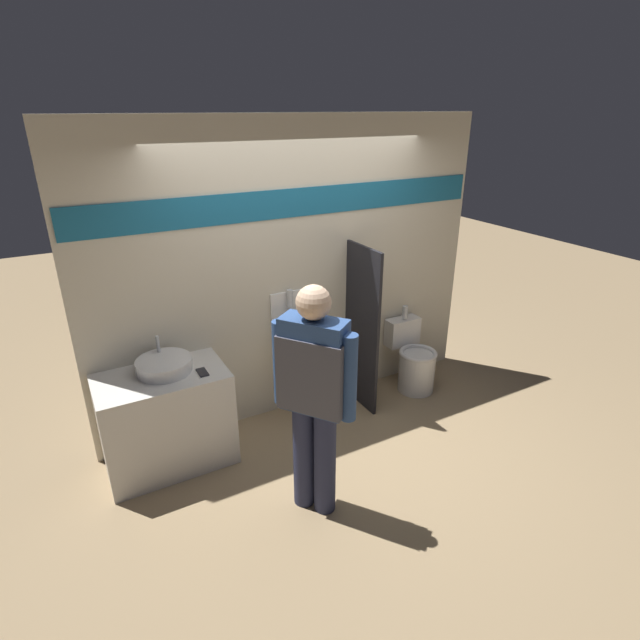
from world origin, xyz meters
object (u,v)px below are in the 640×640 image
(cell_phone, at_px, (202,372))
(person_in_vest, at_px, (314,388))
(urinal_near_counter, at_px, (295,337))
(toilet, at_px, (414,362))
(sink_basin, at_px, (164,365))

(cell_phone, relative_size, person_in_vest, 0.08)
(cell_phone, distance_m, person_in_vest, 1.04)
(urinal_near_counter, relative_size, toilet, 1.45)
(cell_phone, xyz_separation_m, urinal_near_counter, (0.94, 0.26, -0.02))
(cell_phone, bearing_deg, urinal_near_counter, 15.55)
(urinal_near_counter, height_order, person_in_vest, person_in_vest)
(toilet, distance_m, person_in_vest, 2.10)
(urinal_near_counter, bearing_deg, cell_phone, -164.45)
(toilet, bearing_deg, cell_phone, -177.41)
(sink_basin, relative_size, cell_phone, 3.10)
(sink_basin, bearing_deg, urinal_near_counter, 4.15)
(cell_phone, bearing_deg, person_in_vest, -60.10)
(cell_phone, relative_size, toilet, 0.16)
(cell_phone, height_order, urinal_near_counter, urinal_near_counter)
(sink_basin, bearing_deg, toilet, -1.73)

